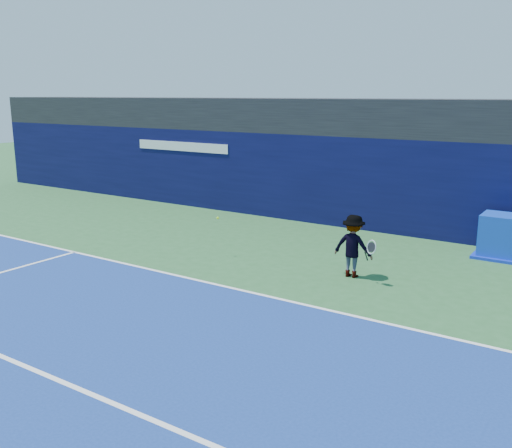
% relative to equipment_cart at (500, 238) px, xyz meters
% --- Properties ---
extents(ground, '(80.00, 80.00, 0.00)m').
position_rel_equipment_cart_xyz_m(ground, '(-5.05, -9.16, -0.54)').
color(ground, '#2A5D2F').
rests_on(ground, ground).
extents(baseline, '(24.00, 0.10, 0.01)m').
position_rel_equipment_cart_xyz_m(baseline, '(-5.05, -6.16, -0.53)').
color(baseline, white).
rests_on(baseline, ground).
extents(service_line, '(24.00, 0.10, 0.01)m').
position_rel_equipment_cart_xyz_m(service_line, '(-5.05, -11.16, -0.53)').
color(service_line, white).
rests_on(service_line, ground).
extents(stadium_band, '(36.00, 3.00, 1.20)m').
position_rel_equipment_cart_xyz_m(stadium_band, '(-5.05, 2.34, 3.06)').
color(stadium_band, black).
rests_on(stadium_band, back_wall_assembly).
extents(back_wall_assembly, '(36.00, 1.03, 3.00)m').
position_rel_equipment_cart_xyz_m(back_wall_assembly, '(-5.05, 1.34, 0.96)').
color(back_wall_assembly, '#090A33').
rests_on(back_wall_assembly, ground).
extents(equipment_cart, '(1.25, 1.25, 1.19)m').
position_rel_equipment_cart_xyz_m(equipment_cart, '(0.00, 0.00, 0.00)').
color(equipment_cart, '#0C33B1').
rests_on(equipment_cart, ground).
extents(tennis_player, '(1.23, 0.67, 1.54)m').
position_rel_equipment_cart_xyz_m(tennis_player, '(-2.63, -3.81, 0.23)').
color(tennis_player, white).
rests_on(tennis_player, ground).
extents(tennis_ball, '(0.07, 0.07, 0.07)m').
position_rel_equipment_cart_xyz_m(tennis_ball, '(-6.48, -4.16, 0.52)').
color(tennis_ball, '#B3E419').
rests_on(tennis_ball, ground).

